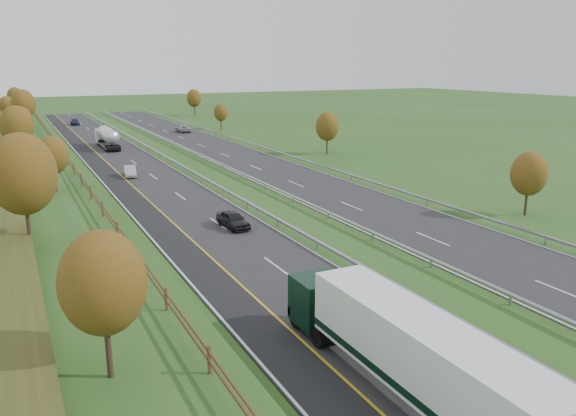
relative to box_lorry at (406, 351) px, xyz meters
name	(u,v)px	position (x,y,z in m)	size (l,w,h in m)	color
ground	(215,178)	(8.87, 48.96, -2.33)	(400.00, 400.00, 0.00)	#274E1B
near_carriageway	(142,176)	(0.87, 53.96, -2.31)	(10.50, 200.00, 0.04)	black
far_carriageway	(261,166)	(17.37, 53.96, -2.31)	(10.50, 200.00, 0.04)	black
hard_shoulder	(111,179)	(-2.88, 53.96, -2.31)	(3.00, 200.00, 0.04)	black
lane_markings	(191,172)	(7.27, 53.84, -2.28)	(26.75, 200.00, 0.01)	silver
embankment_left	(28,177)	(-12.13, 53.96, -1.33)	(12.00, 200.00, 2.00)	#274E1B
hedge_left	(7,166)	(-14.13, 53.96, 0.22)	(2.20, 180.00, 1.10)	#333C18
fence_left	(68,160)	(-7.63, 53.55, 0.40)	(0.12, 189.06, 1.20)	#422B19
median_barrier_near	(185,168)	(6.57, 53.96, -1.72)	(0.32, 200.00, 0.71)	#919399
median_barrier_far	(222,165)	(11.67, 53.96, -1.72)	(0.32, 200.00, 0.71)	#919399
outer_barrier_far	(298,158)	(23.17, 53.96, -1.71)	(0.32, 200.00, 0.71)	#919399
trees_left	(27,134)	(-11.77, 50.59, 4.04)	(6.64, 164.30, 7.66)	#2D2116
trees_far	(263,115)	(30.66, 83.17, 1.92)	(8.45, 118.60, 7.12)	#2D2116
box_lorry	(406,351)	(0.00, 0.00, 0.00)	(2.58, 16.28, 4.06)	black
road_tanker	(107,137)	(1.22, 81.03, -0.47)	(2.40, 11.22, 3.46)	silver
car_dark_near	(233,220)	(2.89, 27.21, -1.58)	(1.67, 4.16, 1.42)	black
car_silver_mid	(130,171)	(-0.46, 54.32, -1.63)	(1.40, 4.01, 1.32)	#ACABB0
car_small_far	(75,122)	(0.55, 122.16, -1.63)	(1.86, 4.57, 1.33)	#131A3C
car_oncoming	(183,129)	(18.94, 97.41, -1.59)	(2.34, 5.07, 1.41)	#A3A3A7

